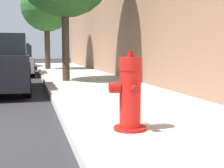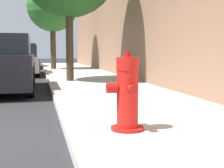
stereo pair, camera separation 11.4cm
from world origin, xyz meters
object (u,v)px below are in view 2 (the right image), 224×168
Objects in this scene: parked_car_mid at (16,61)px; street_tree_far at (52,7)px; fire_hydrant at (127,95)px; parked_car_far at (23,56)px.

street_tree_far is at bearing 54.18° from parked_car_mid.
street_tree_far reaches higher than fire_hydrant.
parked_car_far is 1.06× the size of street_tree_far.
parked_car_mid is 3.80m from street_tree_far.
fire_hydrant is 0.19× the size of parked_car_far.
street_tree_far is at bearing -65.97° from parked_car_far.
parked_car_mid is at bearing -90.21° from parked_car_far.
parked_car_far is (-1.81, 16.19, 0.17)m from fire_hydrant.
parked_car_far is 4.68m from street_tree_far.
parked_car_mid is (-1.83, 10.29, 0.09)m from fire_hydrant.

